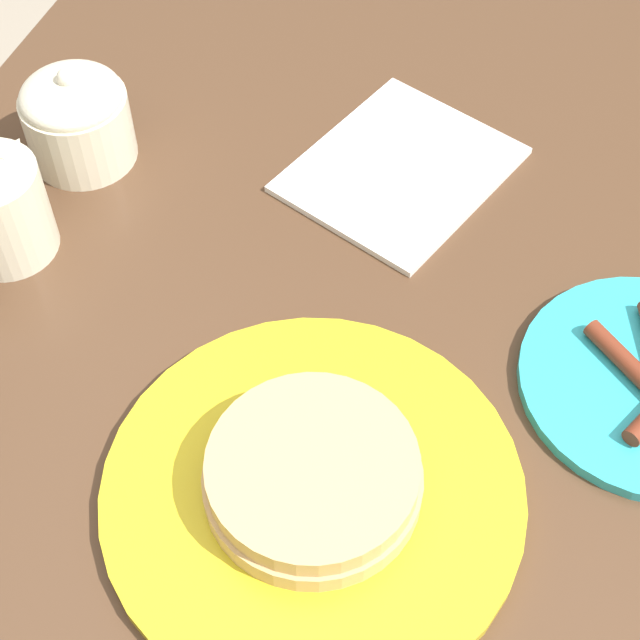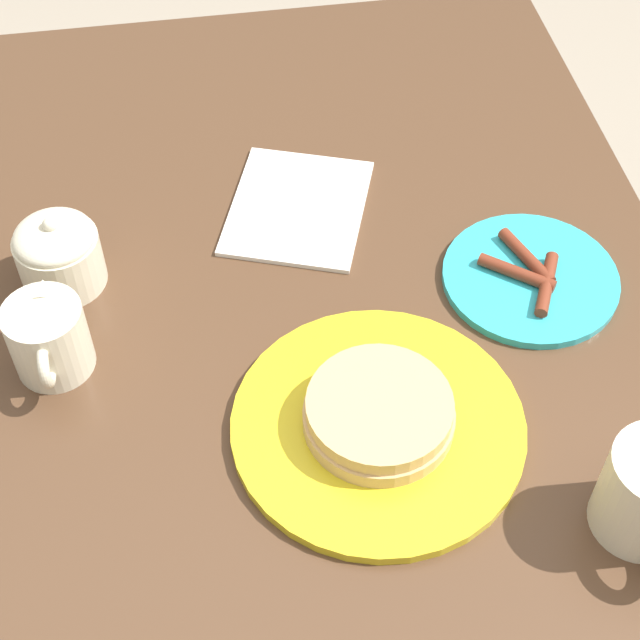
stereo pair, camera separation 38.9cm
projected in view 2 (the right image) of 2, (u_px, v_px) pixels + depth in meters
The scene contains 6 objects.
dining_table at pixel (341, 484), 1.05m from camera, with size 1.45×0.81×0.74m.
pancake_plate at pixel (378, 420), 0.94m from camera, with size 0.29×0.29×0.05m.
side_plate_bacon at pixel (530, 277), 1.07m from camera, with size 0.19×0.19×0.02m.
creamer_pitcher at pixel (48, 336), 0.97m from camera, with size 0.12×0.08×0.09m.
sugar_bowl at pixel (58, 253), 1.05m from camera, with size 0.09×0.09×0.09m.
napkin at pixel (300, 207), 1.15m from camera, with size 0.23×0.21×0.01m.
Camera 2 is at (0.53, -0.11, 1.54)m, focal length 55.00 mm.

